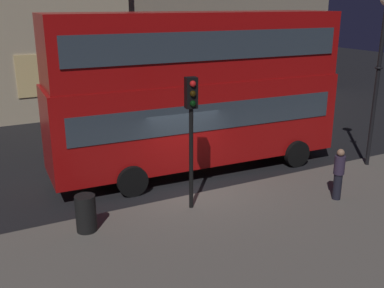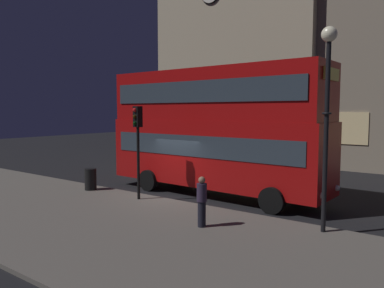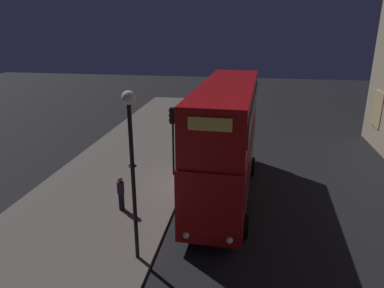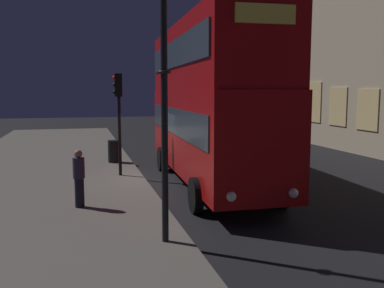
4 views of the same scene
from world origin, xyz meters
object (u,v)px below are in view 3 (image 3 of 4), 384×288
Objects in this scene: pedestrian at (121,193)px; double_decker_bus at (226,136)px; traffic_light_near_kerb at (173,127)px; street_lamp at (131,148)px; litter_bin at (184,148)px.

double_decker_bus is at bearing 57.60° from pedestrian.
traffic_light_near_kerb is 2.39× the size of pedestrian.
street_lamp is (7.48, 0.27, 1.45)m from traffic_light_near_kerb.
double_decker_bus is at bearing 31.40° from litter_bin.
double_decker_bus is 6.59× the size of pedestrian.
litter_bin is at bearing -178.64° from street_lamp.
double_decker_bus is at bearing 67.74° from traffic_light_near_kerb.
litter_bin is (-4.84, -2.95, -2.48)m from double_decker_bus.
street_lamp is 5.01m from pedestrian.
traffic_light_near_kerb is 7.62m from street_lamp.
traffic_light_near_kerb reaches higher than pedestrian.
street_lamp reaches higher than double_decker_bus.
traffic_light_near_kerb is 3.83m from litter_bin.
street_lamp reaches higher than traffic_light_near_kerb.
double_decker_bus is 6.45m from street_lamp.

